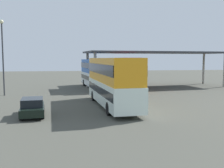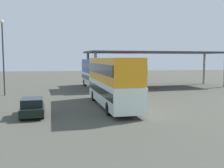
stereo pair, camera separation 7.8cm
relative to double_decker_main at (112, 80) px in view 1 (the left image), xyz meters
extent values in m
plane|color=#47483F|center=(1.18, -2.88, -2.35)|extent=(140.00, 140.00, 0.00)
cube|color=white|center=(0.00, -0.01, -1.05)|extent=(3.22, 11.47, 1.89)
cube|color=orange|center=(0.00, -0.01, 0.91)|extent=(3.13, 11.24, 2.05)
cube|color=black|center=(0.00, -0.01, -0.83)|extent=(3.22, 11.02, 0.64)
cube|color=black|center=(0.00, -0.01, 1.02)|extent=(3.22, 11.02, 0.82)
cube|color=black|center=(-0.40, 5.58, -0.77)|extent=(2.05, 0.25, 1.13)
cube|color=orange|center=(-0.40, 5.58, 0.14)|extent=(1.69, 0.20, 0.36)
cylinder|color=black|center=(-1.33, 3.41, -1.85)|extent=(0.35, 1.02, 1.00)
cylinder|color=black|center=(0.83, 3.57, -1.85)|extent=(0.35, 1.02, 1.00)
cylinder|color=black|center=(-0.83, -3.59, -1.85)|extent=(0.35, 1.02, 1.00)
cylinder|color=black|center=(1.34, -3.44, -1.85)|extent=(0.35, 1.02, 1.00)
cube|color=black|center=(-6.42, -2.86, -1.85)|extent=(1.98, 3.97, 0.55)
cube|color=black|center=(-6.41, -3.05, -1.29)|extent=(1.69, 2.24, 0.58)
cylinder|color=black|center=(-7.27, -1.74, -2.05)|extent=(0.25, 0.62, 0.60)
cylinder|color=black|center=(-5.80, -1.61, -2.05)|extent=(0.25, 0.62, 0.60)
cylinder|color=black|center=(-7.05, -4.11, -2.05)|extent=(0.25, 0.62, 0.60)
cylinder|color=black|center=(-5.58, -3.97, -2.05)|extent=(0.25, 0.62, 0.60)
cube|color=silver|center=(0.05, 14.72, -1.10)|extent=(3.69, 11.40, 1.80)
cube|color=#2054AA|center=(0.05, 14.72, 0.78)|extent=(3.60, 11.17, 1.95)
cube|color=black|center=(0.05, 14.72, -0.88)|extent=(3.68, 10.96, 0.61)
cube|color=black|center=(0.05, 14.72, 0.88)|extent=(3.68, 10.96, 0.78)
cube|color=black|center=(-0.58, 20.22, -0.82)|extent=(2.08, 0.33, 1.08)
cube|color=orange|center=(-0.58, 20.22, 0.04)|extent=(1.71, 0.27, 0.36)
cylinder|color=black|center=(-1.44, 18.04, -1.85)|extent=(0.39, 1.03, 1.00)
cylinder|color=black|center=(0.75, 18.29, -1.85)|extent=(0.39, 1.03, 1.00)
cylinder|color=black|center=(-0.66, 11.15, -1.85)|extent=(0.39, 1.03, 1.00)
cylinder|color=black|center=(1.54, 11.39, -1.85)|extent=(0.39, 1.03, 1.00)
cube|color=orange|center=(4.00, 13.03, -1.04)|extent=(2.74, 10.59, 1.91)
cube|color=red|center=(4.00, 13.03, 0.95)|extent=(2.66, 10.37, 2.07)
cube|color=black|center=(4.00, 13.03, -0.81)|extent=(2.76, 10.17, 0.65)
cube|color=black|center=(4.00, 13.03, 1.05)|extent=(2.76, 10.17, 0.83)
cube|color=black|center=(4.16, 18.24, -0.75)|extent=(2.07, 0.16, 1.15)
cube|color=orange|center=(4.16, 18.24, 0.16)|extent=(1.70, 0.13, 0.36)
cylinder|color=black|center=(3.00, 16.33, -1.85)|extent=(0.31, 1.01, 1.00)
cylinder|color=black|center=(5.19, 16.26, -1.85)|extent=(0.31, 1.01, 1.00)
cylinder|color=black|center=(2.81, 9.81, -1.85)|extent=(0.31, 1.01, 1.00)
cylinder|color=black|center=(5.00, 9.74, -1.85)|extent=(0.31, 1.01, 1.00)
cube|color=#33353A|center=(9.05, 14.45, 2.77)|extent=(21.54, 8.80, 0.25)
cylinder|color=#9E9B93|center=(18.53, 18.18, 0.15)|extent=(0.36, 0.36, 4.99)
cylinder|color=#9E9B93|center=(-1.05, 15.79, 0.15)|extent=(0.36, 0.36, 4.99)
cylinder|color=#9E9B93|center=(-0.43, 10.72, 0.15)|extent=(0.36, 0.36, 4.99)
cylinder|color=#33353A|center=(-11.10, 8.71, 1.74)|extent=(0.16, 0.16, 8.18)
sphere|color=beige|center=(-11.10, 8.71, 5.98)|extent=(0.44, 0.44, 0.44)
camera|label=1|loc=(-3.69, -22.64, 1.90)|focal=41.97mm
camera|label=2|loc=(-3.61, -22.65, 1.90)|focal=41.97mm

